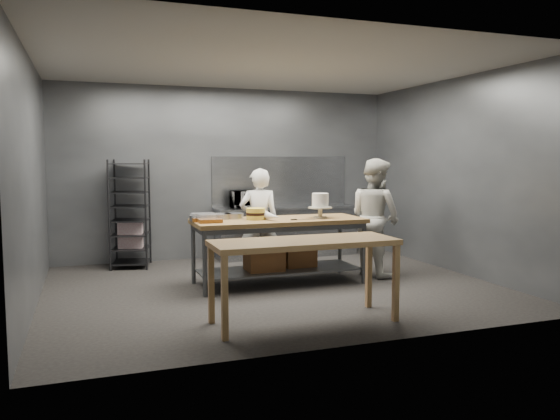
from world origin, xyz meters
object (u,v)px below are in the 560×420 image
object	(u,v)px
near_counter	(304,248)
chef_right	(375,217)
frosted_cake_stand	(320,203)
microwave	(247,199)
layer_cake	(256,214)
work_table	(279,243)
chef_behind	(259,222)
speed_rack	(130,215)

from	to	relation	value
near_counter	chef_right	world-z (taller)	chef_right
near_counter	frosted_cake_stand	size ratio (longest dim) A/B	5.66
frosted_cake_stand	near_counter	bearing A→B (deg)	-118.74
near_counter	microwave	bearing A→B (deg)	82.94
frosted_cake_stand	layer_cake	bearing A→B (deg)	172.78
work_table	chef_right	size ratio (longest dim) A/B	1.36
frosted_cake_stand	chef_right	bearing A→B (deg)	9.57
chef_right	microwave	xyz separation A→B (m)	(-1.45, 1.94, 0.17)
chef_behind	frosted_cake_stand	xyz separation A→B (m)	(0.68, -0.72, 0.33)
chef_behind	near_counter	bearing A→B (deg)	96.75
speed_rack	microwave	size ratio (longest dim) A/B	3.23
chef_right	layer_cake	size ratio (longest dim) A/B	6.67
near_counter	speed_rack	world-z (taller)	speed_rack
work_table	layer_cake	world-z (taller)	layer_cake
work_table	chef_behind	world-z (taller)	chef_behind
chef_behind	frosted_cake_stand	distance (m)	1.05
speed_rack	near_counter	bearing A→B (deg)	-67.99
chef_right	frosted_cake_stand	distance (m)	1.03
near_counter	microwave	xyz separation A→B (m)	(0.48, 3.84, 0.24)
chef_behind	microwave	distance (m)	1.42
microwave	layer_cake	world-z (taller)	microwave
frosted_cake_stand	layer_cake	world-z (taller)	frosted_cake_stand
chef_behind	layer_cake	bearing A→B (deg)	81.60
work_table	chef_behind	size ratio (longest dim) A/B	1.48
layer_cake	microwave	bearing A→B (deg)	77.33
chef_right	layer_cake	world-z (taller)	chef_right
work_table	layer_cake	distance (m)	0.54
chef_behind	chef_right	distance (m)	1.76
speed_rack	chef_behind	world-z (taller)	speed_rack
chef_right	microwave	bearing A→B (deg)	21.95
work_table	speed_rack	size ratio (longest dim) A/B	1.37
near_counter	microwave	distance (m)	3.87
chef_right	layer_cake	xyz separation A→B (m)	(-1.90, -0.05, 0.12)
layer_cake	speed_rack	bearing A→B (deg)	129.00
speed_rack	layer_cake	distance (m)	2.46
work_table	frosted_cake_stand	xyz separation A→B (m)	(0.59, -0.10, 0.57)
work_table	chef_right	xyz separation A→B (m)	(1.57, 0.07, 0.31)
near_counter	speed_rack	xyz separation A→B (m)	(-1.52, 3.76, 0.04)
chef_behind	chef_right	xyz separation A→B (m)	(1.66, -0.56, 0.07)
near_counter	chef_behind	distance (m)	2.47
chef_right	frosted_cake_stand	world-z (taller)	chef_right
work_table	near_counter	size ratio (longest dim) A/B	1.20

